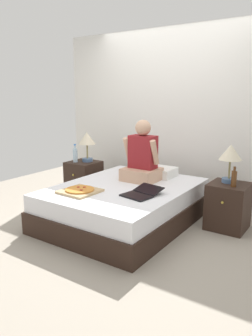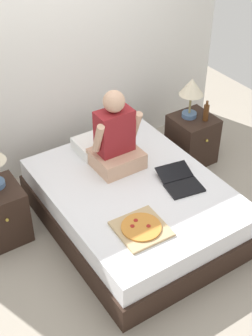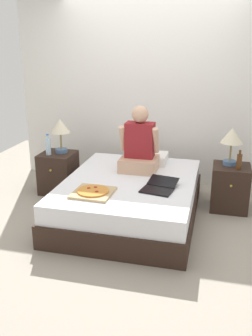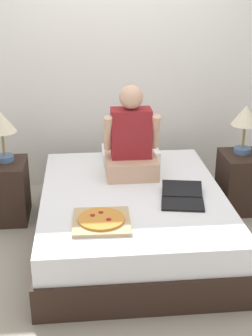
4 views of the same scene
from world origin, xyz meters
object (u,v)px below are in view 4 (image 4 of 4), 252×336
at_px(bed, 132,217).
at_px(lamp_on_right_nightstand, 245,119).
at_px(laptop, 182,199).
at_px(nightstand_right, 244,181).
at_px(pizza_box, 101,221).
at_px(lamp_on_left_nightstand, 1,126).
at_px(nightstand_left, 3,191).
at_px(person_seated, 131,143).

distance_m(bed, lamp_on_right_nightstand, 1.39).
distance_m(lamp_on_right_nightstand, laptop, 1.14).
bearing_deg(bed, nightstand_right, 24.95).
height_order(nightstand_right, pizza_box, nightstand_right).
bearing_deg(nightstand_right, lamp_on_left_nightstand, 178.70).
height_order(bed, nightstand_right, nightstand_right).
distance_m(lamp_on_left_nightstand, nightstand_right, 2.28).
height_order(nightstand_left, nightstand_right, same).
xyz_separation_m(lamp_on_right_nightstand, pizza_box, (-1.36, -1.07, -0.39)).
relative_size(lamp_on_left_nightstand, laptop, 0.97).
xyz_separation_m(laptop, pizza_box, (-0.64, -0.29, -0.00)).
bearing_deg(pizza_box, nightstand_left, 129.63).
xyz_separation_m(nightstand_left, pizza_box, (0.85, -1.02, 0.21)).
distance_m(lamp_on_left_nightstand, laptop, 1.69).
bearing_deg(laptop, lamp_on_left_nightstand, 151.41).
bearing_deg(laptop, person_seated, 120.11).
xyz_separation_m(lamp_on_left_nightstand, nightstand_right, (2.20, -0.05, -0.60)).
distance_m(lamp_on_right_nightstand, person_seated, 1.09).
bearing_deg(nightstand_left, nightstand_right, 0.00).
xyz_separation_m(lamp_on_left_nightstand, lamp_on_right_nightstand, (2.17, 0.00, 0.00)).
bearing_deg(person_seated, nightstand_right, 8.19).
bearing_deg(nightstand_right, bed, -155.05).
xyz_separation_m(bed, nightstand_left, (-1.12, 0.52, 0.05)).
distance_m(person_seated, pizza_box, 0.95).
relative_size(bed, pizza_box, 4.66).
distance_m(person_seated, laptop, 0.72).
height_order(person_seated, pizza_box, person_seated).
bearing_deg(nightstand_right, person_seated, -171.81).
distance_m(nightstand_left, nightstand_right, 2.24).
relative_size(lamp_on_right_nightstand, pizza_box, 1.09).
bearing_deg(bed, lamp_on_right_nightstand, 27.66).
height_order(bed, lamp_on_left_nightstand, lamp_on_left_nightstand).
xyz_separation_m(nightstand_right, lamp_on_right_nightstand, (-0.03, 0.05, 0.60)).
xyz_separation_m(nightstand_right, laptop, (-0.76, -0.74, 0.21)).
height_order(nightstand_right, person_seated, person_seated).
xyz_separation_m(lamp_on_left_nightstand, person_seated, (1.11, -0.21, -0.12)).
relative_size(lamp_on_left_nightstand, person_seated, 0.58).
bearing_deg(person_seated, pizza_box, -109.10).
bearing_deg(nightstand_left, pizza_box, -50.37).
distance_m(bed, laptop, 0.49).
relative_size(nightstand_left, person_seated, 0.70).
relative_size(bed, laptop, 4.15).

